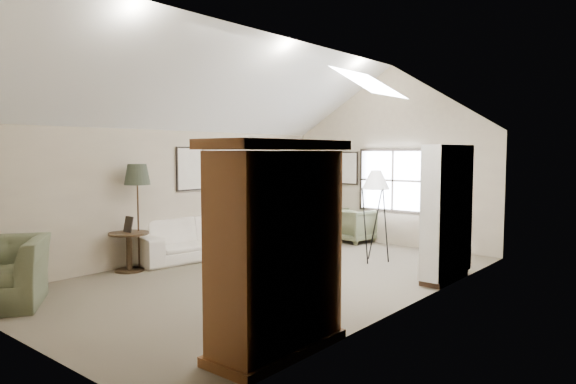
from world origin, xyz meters
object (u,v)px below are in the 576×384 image
Objects in this scene: armoire at (277,248)px; armchair_far at (354,225)px; side_table at (129,252)px; side_chair at (435,229)px; sofa at (200,237)px; coffee_table at (259,253)px.

armchair_far is (-2.94, 6.10, -0.71)m from armoire.
side_table is 6.07m from side_chair.
sofa is 3.21× the size of armchair_far.
armoire is 5.19m from sofa.
coffee_table is at bearing -69.51° from sofa.
armoire is 2.26× the size of side_chair.
armoire is 6.81m from armchair_far.
side_table is (0.00, -1.60, -0.06)m from sofa.
coffee_table is at bearing 135.55° from armoire.
side_table is 0.70× the size of side_chair.
armoire is 2.76× the size of coffee_table.
side_table is at bearing -172.57° from sofa.
side_chair is at bearing -173.55° from armchair_far.
armoire is at bearing -114.12° from sofa.
armoire is 6.20m from side_chair.
side_chair is at bearing 55.64° from side_table.
armchair_far reaches higher than side_table.
armchair_far is 1.24× the size of side_table.
armoire is at bearing -44.45° from coffee_table.
armoire is at bearing 122.16° from armchair_far.
armchair_far is 0.88× the size of side_chair.
armchair_far reaches higher than coffee_table.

